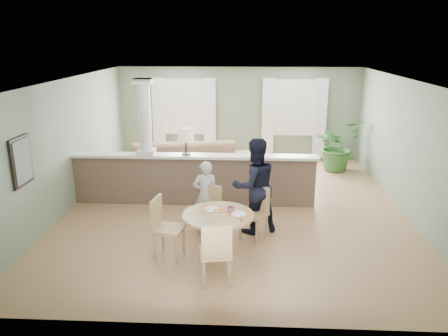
# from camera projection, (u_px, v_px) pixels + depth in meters

# --- Properties ---
(ground) EXTENTS (8.00, 8.00, 0.00)m
(ground) POSITION_uv_depth(u_px,v_px,m) (235.00, 208.00, 9.35)
(ground) COLOR tan
(ground) RESTS_ON ground
(room_shell) EXTENTS (7.02, 8.02, 2.71)m
(room_shell) POSITION_uv_depth(u_px,v_px,m) (235.00, 119.00, 9.44)
(room_shell) COLOR gray
(room_shell) RESTS_ON ground
(pony_wall) EXTENTS (5.32, 0.38, 2.70)m
(pony_wall) POSITION_uv_depth(u_px,v_px,m) (190.00, 173.00, 9.39)
(pony_wall) COLOR brown
(pony_wall) RESTS_ON ground
(sofa) EXTENTS (3.54, 1.88, 0.98)m
(sofa) POSITION_uv_depth(u_px,v_px,m) (185.00, 166.00, 10.62)
(sofa) COLOR #9C7955
(sofa) RESTS_ON ground
(houseplant) EXTENTS (1.64, 1.61, 1.38)m
(houseplant) POSITION_uv_depth(u_px,v_px,m) (337.00, 145.00, 11.83)
(houseplant) COLOR #2D5D25
(houseplant) RESTS_ON ground
(dining_table) EXTENTS (1.19, 1.19, 0.81)m
(dining_table) POSITION_uv_depth(u_px,v_px,m) (219.00, 222.00, 7.21)
(dining_table) COLOR tan
(dining_table) RESTS_ON ground
(chair_far_boy) EXTENTS (0.49, 0.49, 0.87)m
(chair_far_boy) POSITION_uv_depth(u_px,v_px,m) (210.00, 207.00, 8.11)
(chair_far_boy) COLOR tan
(chair_far_boy) RESTS_ON ground
(chair_far_man) EXTENTS (0.59, 0.59, 0.94)m
(chair_far_man) POSITION_uv_depth(u_px,v_px,m) (256.00, 210.00, 7.85)
(chair_far_man) COLOR tan
(chair_far_man) RESTS_ON ground
(chair_near) EXTENTS (0.52, 0.52, 1.00)m
(chair_near) POSITION_uv_depth(u_px,v_px,m) (216.00, 251.00, 6.27)
(chair_near) COLOR tan
(chair_near) RESTS_ON ground
(chair_side) EXTENTS (0.53, 0.53, 1.02)m
(chair_side) POSITION_uv_depth(u_px,v_px,m) (164.00, 225.00, 7.13)
(chair_side) COLOR tan
(chair_side) RESTS_ON ground
(child_person) EXTENTS (0.54, 0.42, 1.31)m
(child_person) POSITION_uv_depth(u_px,v_px,m) (206.00, 195.00, 8.23)
(child_person) COLOR #ACACB2
(child_person) RESTS_ON ground
(man_person) EXTENTS (1.06, 0.95, 1.79)m
(man_person) POSITION_uv_depth(u_px,v_px,m) (254.00, 186.00, 7.99)
(man_person) COLOR black
(man_person) RESTS_ON ground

